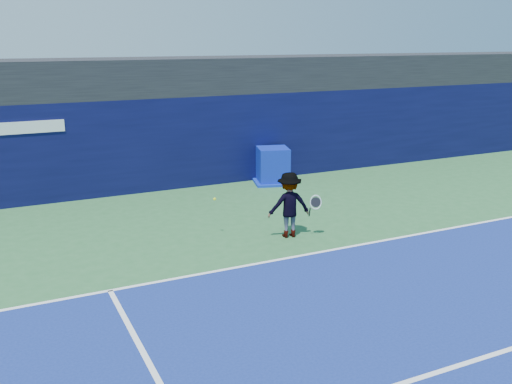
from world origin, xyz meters
TOP-DOWN VIEW (x-y plane):
  - ground at (0.00, 0.00)m, footprint 80.00×80.00m
  - baseline at (0.00, 3.00)m, footprint 24.00×0.10m
  - service_line at (0.00, -2.00)m, footprint 24.00×0.10m
  - stadium_band at (0.00, 11.50)m, footprint 36.00×3.00m
  - back_wall_assembly at (-0.00, 10.50)m, footprint 36.00×1.03m
  - equipment_cart at (1.90, 9.39)m, footprint 1.59×1.59m
  - tennis_player at (-0.25, 4.31)m, footprint 1.32×0.80m
  - tennis_ball at (-1.90, 5.19)m, footprint 0.07×0.07m

SIDE VIEW (x-z plane):
  - ground at x=0.00m, z-range 0.00..0.00m
  - baseline at x=0.00m, z-range 0.01..0.01m
  - service_line at x=0.00m, z-range 0.01..0.01m
  - equipment_cart at x=1.90m, z-range -0.05..1.18m
  - tennis_player at x=-0.25m, z-range 0.00..1.66m
  - tennis_ball at x=-1.90m, z-range 0.92..0.99m
  - back_wall_assembly at x=0.00m, z-range 0.00..3.00m
  - stadium_band at x=0.00m, z-range 3.00..4.20m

